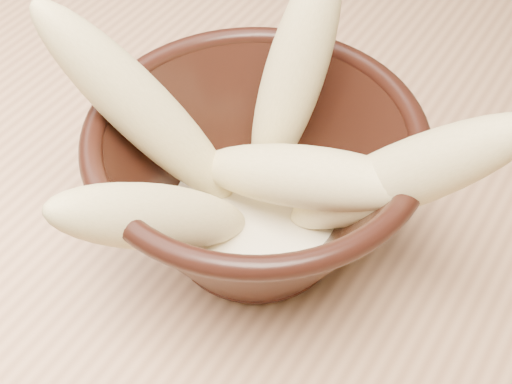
% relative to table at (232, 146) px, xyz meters
% --- Properties ---
extents(table, '(1.20, 0.80, 0.75)m').
position_rel_table_xyz_m(table, '(0.00, 0.00, 0.00)').
color(table, tan).
rests_on(table, ground).
extents(bowl, '(0.22, 0.22, 0.12)m').
position_rel_table_xyz_m(bowl, '(0.12, -0.14, 0.15)').
color(bowl, black).
rests_on(bowl, table).
extents(milk_puddle, '(0.12, 0.12, 0.02)m').
position_rel_table_xyz_m(milk_puddle, '(0.12, -0.14, 0.12)').
color(milk_puddle, '#FFF2CD').
rests_on(milk_puddle, bowl).
extents(banana_upright, '(0.06, 0.10, 0.17)m').
position_rel_table_xyz_m(banana_upright, '(0.11, -0.09, 0.20)').
color(banana_upright, '#D0BC7A').
rests_on(banana_upright, bowl).
extents(banana_left, '(0.15, 0.10, 0.17)m').
position_rel_table_xyz_m(banana_left, '(0.05, -0.17, 0.20)').
color(banana_left, '#D0BC7A').
rests_on(banana_left, bowl).
extents(banana_right, '(0.16, 0.07, 0.16)m').
position_rel_table_xyz_m(banana_right, '(0.21, -0.13, 0.19)').
color(banana_right, '#D0BC7A').
rests_on(banana_right, bowl).
extents(banana_across, '(0.17, 0.06, 0.09)m').
position_rel_table_xyz_m(banana_across, '(0.15, -0.14, 0.17)').
color(banana_across, '#D0BC7A').
rests_on(banana_across, bowl).
extents(banana_front, '(0.10, 0.15, 0.13)m').
position_rel_table_xyz_m(banana_front, '(0.10, -0.22, 0.17)').
color(banana_front, '#D0BC7A').
rests_on(banana_front, bowl).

